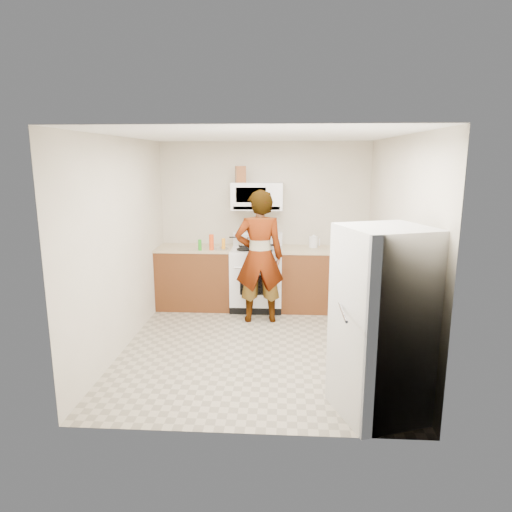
# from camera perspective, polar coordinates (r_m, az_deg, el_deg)

# --- Properties ---
(floor) EXTENTS (3.60, 3.60, 0.00)m
(floor) POSITION_cam_1_polar(r_m,az_deg,el_deg) (5.68, 0.17, -11.25)
(floor) COLOR gray
(floor) RESTS_ON ground
(back_wall) EXTENTS (3.20, 0.02, 2.50)m
(back_wall) POSITION_cam_1_polar(r_m,az_deg,el_deg) (7.07, 1.05, 3.99)
(back_wall) COLOR beige
(back_wall) RESTS_ON floor
(right_wall) EXTENTS (0.02, 3.60, 2.50)m
(right_wall) POSITION_cam_1_polar(r_m,az_deg,el_deg) (5.45, 17.11, 0.97)
(right_wall) COLOR beige
(right_wall) RESTS_ON floor
(cabinet_left) EXTENTS (1.12, 0.62, 0.90)m
(cabinet_left) POSITION_cam_1_polar(r_m,az_deg,el_deg) (7.06, -7.56, -2.76)
(cabinet_left) COLOR #5F3016
(cabinet_left) RESTS_ON floor
(counter_left) EXTENTS (1.14, 0.64, 0.03)m
(counter_left) POSITION_cam_1_polar(r_m,az_deg,el_deg) (6.96, -7.67, 0.96)
(counter_left) COLOR tan
(counter_left) RESTS_ON cabinet_left
(cabinet_right) EXTENTS (0.80, 0.62, 0.90)m
(cabinet_right) POSITION_cam_1_polar(r_m,az_deg,el_deg) (6.94, 6.53, -3.00)
(cabinet_right) COLOR #5F3016
(cabinet_right) RESTS_ON floor
(counter_right) EXTENTS (0.82, 0.64, 0.03)m
(counter_right) POSITION_cam_1_polar(r_m,az_deg,el_deg) (6.83, 6.63, 0.79)
(counter_right) COLOR tan
(counter_right) RESTS_ON cabinet_right
(gas_range) EXTENTS (0.76, 0.65, 1.13)m
(gas_range) POSITION_cam_1_polar(r_m,az_deg,el_deg) (6.93, 0.08, -2.64)
(gas_range) COLOR white
(gas_range) RESTS_ON floor
(microwave) EXTENTS (0.76, 0.38, 0.40)m
(microwave) POSITION_cam_1_polar(r_m,az_deg,el_deg) (6.85, 0.15, 7.51)
(microwave) COLOR white
(microwave) RESTS_ON back_wall
(person) EXTENTS (0.72, 0.52, 1.85)m
(person) POSITION_cam_1_polar(r_m,az_deg,el_deg) (6.28, 0.43, -0.10)
(person) COLOR tan
(person) RESTS_ON floor
(fridge) EXTENTS (0.90, 0.90, 1.70)m
(fridge) POSITION_cam_1_polar(r_m,az_deg,el_deg) (4.16, 15.46, -8.10)
(fridge) COLOR beige
(fridge) RESTS_ON floor
(kettle) EXTENTS (0.16, 0.16, 0.16)m
(kettle) POSITION_cam_1_polar(r_m,az_deg,el_deg) (6.93, 7.20, 1.75)
(kettle) COLOR silver
(kettle) RESTS_ON counter_right
(jug) EXTENTS (0.17, 0.17, 0.24)m
(jug) POSITION_cam_1_polar(r_m,az_deg,el_deg) (6.80, -1.95, 10.17)
(jug) COLOR brown
(jug) RESTS_ON microwave
(saucepan) EXTENTS (0.25, 0.25, 0.13)m
(saucepan) POSITION_cam_1_polar(r_m,az_deg,el_deg) (6.99, -1.23, 1.99)
(saucepan) COLOR silver
(saucepan) RESTS_ON gas_range
(tray) EXTENTS (0.25, 0.17, 0.05)m
(tray) POSITION_cam_1_polar(r_m,az_deg,el_deg) (6.66, 1.86, 0.89)
(tray) COLOR white
(tray) RESTS_ON gas_range
(bottle_spray) EXTENTS (0.08, 0.08, 0.23)m
(bottle_spray) POSITION_cam_1_polar(r_m,az_deg,el_deg) (6.70, -5.59, 1.73)
(bottle_spray) COLOR #E04110
(bottle_spray) RESTS_ON counter_left
(bottle_hot_sauce) EXTENTS (0.07, 0.07, 0.16)m
(bottle_hot_sauce) POSITION_cam_1_polar(r_m,az_deg,el_deg) (6.74, -4.08, 1.53)
(bottle_hot_sauce) COLOR orange
(bottle_hot_sauce) RESTS_ON counter_left
(bottle_green_cap) EXTENTS (0.06, 0.06, 0.16)m
(bottle_green_cap) POSITION_cam_1_polar(r_m,az_deg,el_deg) (6.68, -7.03, 1.37)
(bottle_green_cap) COLOR #208518
(bottle_green_cap) RESTS_ON counter_left
(pot_lid) EXTENTS (0.28, 0.28, 0.01)m
(pot_lid) POSITION_cam_1_polar(r_m,az_deg,el_deg) (6.76, -4.41, 0.91)
(pot_lid) COLOR silver
(pot_lid) RESTS_ON counter_left
(broom) EXTENTS (0.22, 0.18, 1.21)m
(broom) POSITION_cam_1_polar(r_m,az_deg,el_deg) (6.38, 14.32, -3.18)
(broom) COLOR white
(broom) RESTS_ON floor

